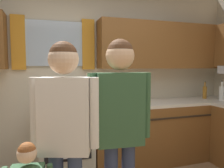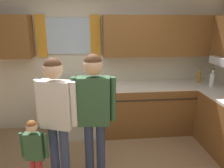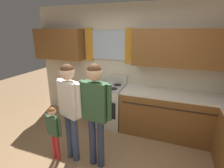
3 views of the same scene
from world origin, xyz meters
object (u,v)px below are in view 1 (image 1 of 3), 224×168
at_px(stove_oven, 66,139).
at_px(adult_holding_child, 65,124).
at_px(bottle_oil_amber, 205,92).
at_px(adult_in_plaid, 120,117).
at_px(bottle_milk_white, 222,93).

height_order(stove_oven, adult_holding_child, adult_holding_child).
distance_m(stove_oven, adult_holding_child, 1.40).
height_order(stove_oven, bottle_oil_amber, bottle_oil_amber).
height_order(bottle_oil_amber, adult_in_plaid, adult_in_plaid).
bearing_deg(bottle_oil_amber, stove_oven, -178.93).
bearing_deg(bottle_milk_white, adult_holding_child, -156.74).
relative_size(bottle_milk_white, adult_holding_child, 0.19).
height_order(bottle_oil_amber, bottle_milk_white, bottle_milk_white).
bearing_deg(stove_oven, adult_in_plaid, -76.41).
distance_m(bottle_milk_white, adult_in_plaid, 2.32).
distance_m(bottle_oil_amber, adult_in_plaid, 2.36).
height_order(adult_holding_child, adult_in_plaid, adult_in_plaid).
relative_size(stove_oven, bottle_milk_white, 3.51).
bearing_deg(adult_in_plaid, bottle_milk_white, 27.27).
relative_size(stove_oven, adult_in_plaid, 0.67).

